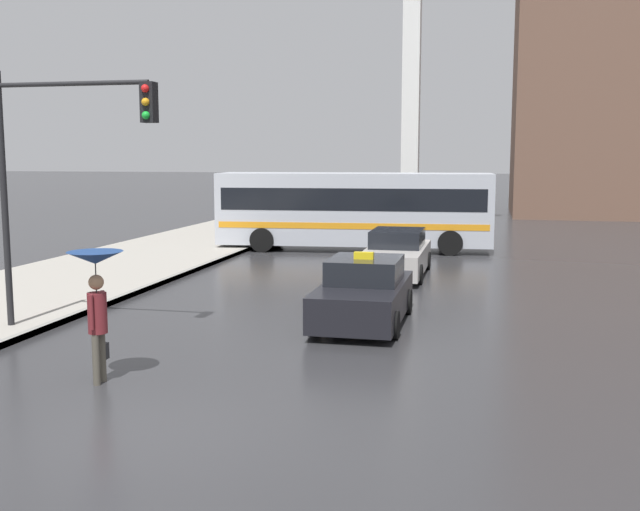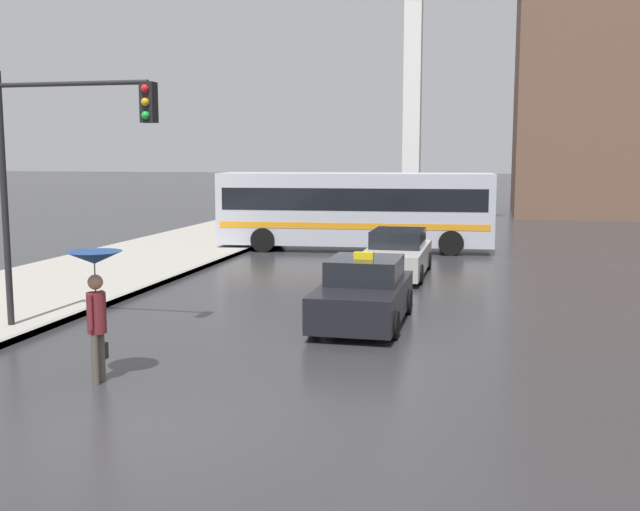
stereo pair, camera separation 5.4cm
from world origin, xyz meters
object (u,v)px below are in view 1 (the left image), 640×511
(taxi, at_px, (364,294))
(traffic_light, at_px, (62,152))
(city_bus, at_px, (354,207))
(pedestrian_with_umbrella, at_px, (96,283))
(sedan_red, at_px, (397,255))

(taxi, height_order, traffic_light, traffic_light)
(city_bus, xyz_separation_m, pedestrian_with_umbrella, (-1.01, -18.54, -0.02))
(taxi, xyz_separation_m, city_bus, (-2.58, 13.11, 1.04))
(taxi, height_order, sedan_red, taxi)
(sedan_red, bearing_deg, city_bus, -67.90)
(taxi, relative_size, city_bus, 0.38)
(pedestrian_with_umbrella, relative_size, traffic_light, 0.40)
(taxi, distance_m, pedestrian_with_umbrella, 6.60)
(sedan_red, relative_size, pedestrian_with_umbrella, 2.15)
(sedan_red, xyz_separation_m, traffic_light, (-5.81, -9.51, 3.20))
(sedan_red, height_order, city_bus, city_bus)
(city_bus, bearing_deg, taxi, 6.30)
(sedan_red, bearing_deg, pedestrian_with_umbrella, 74.37)
(pedestrian_with_umbrella, xyz_separation_m, traffic_light, (-2.32, 2.95, 2.16))
(city_bus, bearing_deg, pedestrian_with_umbrella, -7.96)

